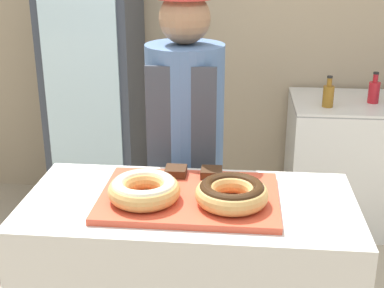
# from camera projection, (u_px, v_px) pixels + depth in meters

# --- Properties ---
(wall_back) EXTENTS (8.00, 0.06, 2.70)m
(wall_back) POSITION_uv_depth(u_px,v_px,m) (219.00, 18.00, 3.78)
(wall_back) COLOR tan
(wall_back) RESTS_ON ground_plane
(serving_tray) EXTENTS (0.64, 0.44, 0.02)m
(serving_tray) POSITION_uv_depth(u_px,v_px,m) (189.00, 197.00, 1.93)
(serving_tray) COLOR #D84C33
(serving_tray) RESTS_ON display_counter
(donut_light_glaze) EXTENTS (0.25, 0.25, 0.08)m
(donut_light_glaze) POSITION_uv_depth(u_px,v_px,m) (144.00, 189.00, 1.86)
(donut_light_glaze) COLOR tan
(donut_light_glaze) RESTS_ON serving_tray
(donut_chocolate_glaze) EXTENTS (0.25, 0.25, 0.08)m
(donut_chocolate_glaze) POSITION_uv_depth(u_px,v_px,m) (232.00, 192.00, 1.84)
(donut_chocolate_glaze) COLOR tan
(donut_chocolate_glaze) RESTS_ON serving_tray
(brownie_back_left) EXTENTS (0.08, 0.08, 0.03)m
(brownie_back_left) POSITION_uv_depth(u_px,v_px,m) (176.00, 171.00, 2.08)
(brownie_back_left) COLOR #382111
(brownie_back_left) RESTS_ON serving_tray
(brownie_back_right) EXTENTS (0.08, 0.08, 0.03)m
(brownie_back_right) POSITION_uv_depth(u_px,v_px,m) (211.00, 173.00, 2.06)
(brownie_back_right) COLOR #382111
(brownie_back_right) RESTS_ON serving_tray
(baker_person) EXTENTS (0.35, 0.35, 1.70)m
(baker_person) POSITION_uv_depth(u_px,v_px,m) (185.00, 159.00, 2.48)
(baker_person) COLOR #4C4C51
(baker_person) RESTS_ON ground_plane
(beverage_fridge) EXTENTS (0.58, 0.64, 1.76)m
(beverage_fridge) POSITION_uv_depth(u_px,v_px,m) (97.00, 94.00, 3.65)
(beverage_fridge) COLOR #333842
(beverage_fridge) RESTS_ON ground_plane
(chest_freezer) EXTENTS (0.94, 0.66, 0.88)m
(chest_freezer) POSITION_uv_depth(u_px,v_px,m) (358.00, 163.00, 3.65)
(chest_freezer) COLOR white
(chest_freezer) RESTS_ON ground_plane
(bottle_amber) EXTENTS (0.07, 0.07, 0.20)m
(bottle_amber) POSITION_uv_depth(u_px,v_px,m) (328.00, 95.00, 3.35)
(bottle_amber) COLOR #99661E
(bottle_amber) RESTS_ON chest_freezer
(bottle_red) EXTENTS (0.07, 0.07, 0.20)m
(bottle_red) POSITION_uv_depth(u_px,v_px,m) (374.00, 91.00, 3.44)
(bottle_red) COLOR red
(bottle_red) RESTS_ON chest_freezer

